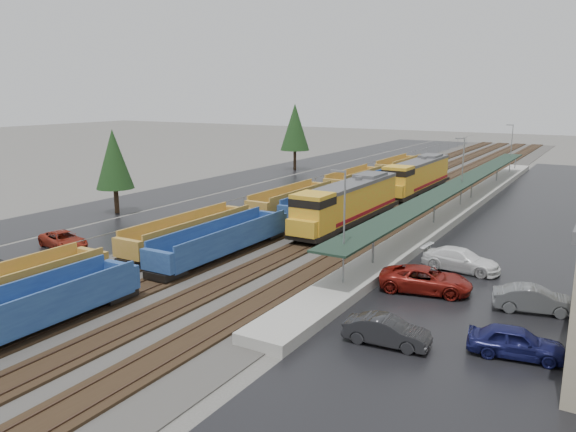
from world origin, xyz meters
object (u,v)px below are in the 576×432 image
object	(u,v)px
well_string_yellow	(248,216)
parked_car_east_d	(516,342)
parked_car_east_a	(387,331)
parked_car_east_b	(426,280)
parked_car_east_c	(461,260)
well_string_blue	(223,243)
parked_car_west_c	(63,240)
parked_car_east_e	(535,300)
locomotive_trail	(417,176)
locomotive_lead	(347,203)

from	to	relation	value
well_string_yellow	parked_car_east_d	xyz separation A→B (m)	(26.62, -15.53, -0.42)
parked_car_east_a	parked_car_east_b	size ratio (longest dim) A/B	0.75
parked_car_east_a	parked_car_east_d	size ratio (longest dim) A/B	0.97
well_string_yellow	parked_car_east_c	xyz separation A→B (m)	(20.90, -3.11, -0.38)
well_string_blue	parked_car_east_c	size ratio (longest dim) A/B	15.40
well_string_yellow	parked_car_east_b	distance (m)	21.87
well_string_blue	parked_car_east_a	world-z (taller)	well_string_blue
parked_car_east_b	parked_car_east_c	bearing A→B (deg)	-19.62
parked_car_west_c	parked_car_east_e	distance (m)	35.94
well_string_yellow	parked_car_east_d	world-z (taller)	well_string_yellow
parked_car_east_e	well_string_blue	bearing A→B (deg)	77.81
locomotive_trail	well_string_blue	xyz separation A→B (m)	(-4.00, -35.28, -1.17)
well_string_yellow	parked_car_east_e	world-z (taller)	well_string_yellow
parked_car_west_c	parked_car_east_d	world-z (taller)	parked_car_east_d
parked_car_east_e	parked_car_east_a	bearing A→B (deg)	132.55
well_string_blue	parked_car_east_e	world-z (taller)	well_string_blue
locomotive_lead	locomotive_trail	distance (m)	21.00
locomotive_trail	parked_car_east_a	size ratio (longest dim) A/B	4.44
locomotive_lead	parked_car_east_e	size ratio (longest dim) A/B	4.20
parked_car_east_b	parked_car_east_e	bearing A→B (deg)	-101.84
locomotive_lead	parked_car_east_c	xyz separation A→B (m)	(12.90, -8.19, -1.56)
parked_car_east_b	parked_car_west_c	bearing A→B (deg)	89.05
locomotive_trail	parked_car_east_b	distance (m)	36.89
parked_car_east_d	parked_car_east_e	xyz separation A→B (m)	(-0.02, 6.68, -0.00)
locomotive_lead	parked_car_east_d	world-z (taller)	locomotive_lead
locomotive_lead	well_string_yellow	distance (m)	9.55
parked_car_west_c	parked_car_east_b	world-z (taller)	parked_car_east_b
locomotive_lead	parked_car_east_a	world-z (taller)	locomotive_lead
locomotive_trail	parked_car_west_c	xyz separation A→B (m)	(-16.98, -39.97, -1.66)
locomotive_lead	parked_car_east_a	xyz separation A→B (m)	(12.71, -22.54, -1.65)
parked_car_east_e	parked_car_east_d	bearing A→B (deg)	167.10
parked_car_east_a	well_string_yellow	bearing A→B (deg)	45.24
parked_car_east_b	parked_car_east_d	world-z (taller)	parked_car_east_b
parked_car_east_c	parked_car_east_d	world-z (taller)	parked_car_east_c
parked_car_east_a	parked_car_east_e	world-z (taller)	parked_car_east_e
locomotive_lead	parked_car_east_c	distance (m)	15.36
locomotive_trail	well_string_blue	size ratio (longest dim) A/B	0.23
parked_car_west_c	parked_car_east_c	xyz separation A→B (m)	(29.87, 10.79, 0.10)
parked_car_east_b	parked_car_east_e	world-z (taller)	parked_car_east_b
well_string_blue	parked_car_east_c	xyz separation A→B (m)	(16.90, 6.09, -0.39)
parked_car_east_a	parked_car_west_c	bearing A→B (deg)	78.51
parked_car_east_b	parked_car_east_e	size ratio (longest dim) A/B	1.26
parked_car_east_a	parked_car_east_c	xyz separation A→B (m)	(0.18, 14.35, 0.08)
parked_car_east_a	well_string_blue	bearing A→B (deg)	59.06
well_string_yellow	parked_car_east_e	size ratio (longest dim) A/B	21.13
parked_car_east_c	parked_car_east_d	distance (m)	13.68
well_string_blue	parked_car_east_c	distance (m)	17.96
parked_car_east_d	well_string_yellow	bearing A→B (deg)	50.18
locomotive_trail	parked_car_east_d	bearing A→B (deg)	-65.89
well_string_yellow	parked_car_west_c	size ratio (longest dim) A/B	19.27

